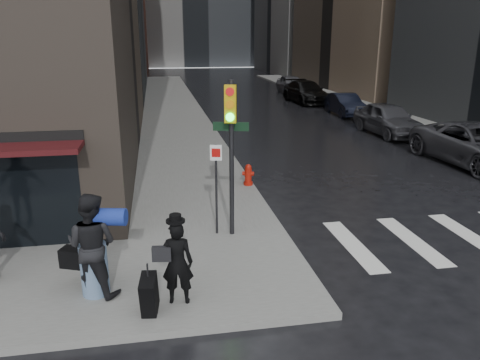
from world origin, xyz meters
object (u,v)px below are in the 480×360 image
(fire_hydrant, at_px, (248,176))
(parked_car_1, at_px, (388,119))
(man_jeans, at_px, (92,245))
(parked_car_3, at_px, (306,92))
(man_overcoat, at_px, (171,268))
(parked_car_2, at_px, (345,105))
(parked_car_4, at_px, (291,84))
(parked_car_0, at_px, (478,145))
(traffic_light, at_px, (230,139))

(fire_hydrant, height_order, parked_car_1, parked_car_1)
(man_jeans, xyz_separation_m, parked_car_3, (12.93, 26.90, -0.35))
(parked_car_3, bearing_deg, man_overcoat, -116.18)
(parked_car_2, relative_size, parked_car_4, 0.89)
(parked_car_3, distance_m, parked_car_4, 6.41)
(fire_hydrant, relative_size, parked_car_4, 0.15)
(man_overcoat, distance_m, parked_car_1, 18.95)
(parked_car_2, bearing_deg, parked_car_1, -90.80)
(parked_car_2, bearing_deg, man_jeans, -121.87)
(man_overcoat, distance_m, parked_car_2, 24.40)
(parked_car_3, bearing_deg, parked_car_2, -87.96)
(parked_car_1, relative_size, parked_car_3, 0.85)
(parked_car_1, bearing_deg, parked_car_4, 86.55)
(parked_car_0, bearing_deg, parked_car_1, 91.40)
(parked_car_1, bearing_deg, traffic_light, -133.57)
(parked_car_1, relative_size, parked_car_4, 1.01)
(traffic_light, xyz_separation_m, parked_car_2, (10.54, 18.22, -1.93))
(man_overcoat, height_order, parked_car_4, man_overcoat)
(fire_hydrant, xyz_separation_m, parked_car_2, (9.28, 14.17, 0.24))
(parked_car_2, bearing_deg, man_overcoat, -118.14)
(parked_car_4, bearing_deg, parked_car_3, -95.21)
(parked_car_1, bearing_deg, man_jeans, -135.85)
(parked_car_0, bearing_deg, man_overcoat, -149.73)
(man_overcoat, xyz_separation_m, parked_car_2, (12.10, 21.19, -0.19))
(man_jeans, relative_size, parked_car_0, 0.35)
(parked_car_1, distance_m, parked_car_2, 6.39)
(parked_car_2, height_order, parked_car_3, parked_car_3)
(parked_car_3, bearing_deg, fire_hydrant, -116.41)
(man_overcoat, distance_m, parked_car_0, 15.01)
(parked_car_3, relative_size, parked_car_4, 1.19)
(fire_hydrant, relative_size, parked_car_0, 0.12)
(parked_car_4, bearing_deg, traffic_light, -108.26)
(man_overcoat, relative_size, parked_car_2, 0.42)
(parked_car_2, xyz_separation_m, parked_car_3, (-0.63, 6.38, 0.13))
(parked_car_0, xyz_separation_m, parked_car_2, (-0.32, 12.76, -0.12))
(traffic_light, distance_m, fire_hydrant, 4.76)
(parked_car_4, bearing_deg, parked_car_0, -88.76)
(man_jeans, height_order, fire_hydrant, man_jeans)
(parked_car_1, bearing_deg, man_overcoat, -131.24)
(man_jeans, distance_m, traffic_light, 4.07)
(traffic_light, bearing_deg, parked_car_0, 41.53)
(traffic_light, xyz_separation_m, parked_car_0, (10.86, 5.45, -1.81))
(parked_car_3, bearing_deg, man_jeans, -119.26)
(traffic_light, relative_size, parked_car_2, 0.90)
(man_overcoat, distance_m, parked_car_3, 29.86)
(man_overcoat, xyz_separation_m, parked_car_0, (12.42, 8.43, -0.08))
(traffic_light, distance_m, parked_car_1, 15.77)
(parked_car_0, relative_size, parked_car_2, 1.39)
(man_jeans, bearing_deg, man_overcoat, 177.61)
(parked_car_1, distance_m, parked_car_3, 12.77)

